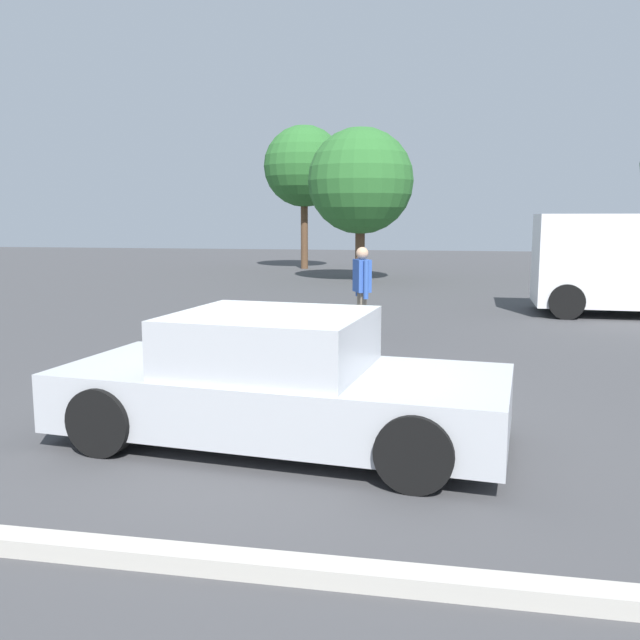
{
  "coord_description": "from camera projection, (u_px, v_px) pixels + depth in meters",
  "views": [
    {
      "loc": [
        1.56,
        -6.49,
        2.15
      ],
      "look_at": [
        0.01,
        1.73,
        0.9
      ],
      "focal_mm": 38.2,
      "sensor_mm": 36.0,
      "label": 1
    }
  ],
  "objects": [
    {
      "name": "pedestrian",
      "position": [
        362.0,
        284.0,
        12.34
      ],
      "size": [
        0.38,
        0.53,
        1.64
      ],
      "rotation": [
        0.0,
        0.0,
        3.57
      ],
      "color": "gray",
      "rests_on": "ground_plane"
    },
    {
      "name": "dog",
      "position": [
        298.0,
        355.0,
        9.52
      ],
      "size": [
        0.61,
        0.48,
        0.43
      ],
      "rotation": [
        0.0,
        0.0,
        2.58
      ],
      "color": "beige",
      "rests_on": "ground_plane"
    },
    {
      "name": "tree_back_right",
      "position": [
        361.0,
        181.0,
        23.07
      ],
      "size": [
        3.59,
        3.59,
        5.2
      ],
      "color": "brown",
      "rests_on": "ground_plane"
    },
    {
      "name": "parking_curb",
      "position": [
        184.0,
        559.0,
        4.22
      ],
      "size": [
        9.72,
        0.2,
        0.12
      ],
      "primitive_type": "cube",
      "color": "#B7B2A8",
      "rests_on": "ground_plane"
    },
    {
      "name": "tree_back_left",
      "position": [
        304.0,
        167.0,
        28.72
      ],
      "size": [
        3.4,
        3.4,
        6.03
      ],
      "color": "brown",
      "rests_on": "ground_plane"
    },
    {
      "name": "ground_plane",
      "position": [
        287.0,
        432.0,
        6.91
      ],
      "size": [
        80.0,
        80.0,
        0.0
      ],
      "primitive_type": "plane",
      "color": "#424244"
    },
    {
      "name": "sedan_foreground",
      "position": [
        279.0,
        383.0,
        6.57
      ],
      "size": [
        4.44,
        2.3,
        1.26
      ],
      "rotation": [
        0.0,
        0.0,
        -0.11
      ],
      "color": "#B7BABF",
      "rests_on": "ground_plane"
    }
  ]
}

